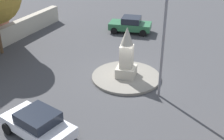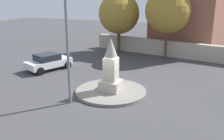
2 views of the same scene
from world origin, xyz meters
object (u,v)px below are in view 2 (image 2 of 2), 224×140
(streetlamp, at_px, (67,30))
(car_white_near_island, at_px, (48,61))
(corner_building, at_px, (191,7))
(tree_mid_cluster, at_px, (119,14))
(tree_near_wall, at_px, (168,11))
(monument, at_px, (111,68))

(streetlamp, xyz_separation_m, car_white_near_island, (5.34, 5.38, -3.72))
(car_white_near_island, height_order, corner_building, corner_building)
(car_white_near_island, xyz_separation_m, tree_mid_cluster, (8.77, -3.13, 3.47))
(streetlamp, bearing_deg, tree_mid_cluster, 9.05)
(streetlamp, xyz_separation_m, tree_near_wall, (13.21, -3.13, 0.24))
(monument, distance_m, corner_building, 18.00)
(car_white_near_island, height_order, tree_mid_cluster, tree_mid_cluster)
(streetlamp, height_order, tree_near_wall, streetlamp)
(monument, bearing_deg, car_white_near_island, 67.64)
(streetlamp, xyz_separation_m, corner_building, (19.96, -4.58, 0.22))
(car_white_near_island, height_order, tree_near_wall, tree_near_wall)
(streetlamp, relative_size, corner_building, 0.78)
(tree_mid_cluster, bearing_deg, car_white_near_island, 160.33)
(monument, distance_m, tree_near_wall, 11.26)
(corner_building, relative_size, tree_mid_cluster, 1.46)
(streetlamp, distance_m, car_white_near_island, 8.45)
(streetlamp, relative_size, tree_mid_cluster, 1.15)
(tree_mid_cluster, bearing_deg, tree_near_wall, -99.48)
(corner_building, bearing_deg, car_white_near_island, 145.74)
(car_white_near_island, xyz_separation_m, tree_near_wall, (7.87, -8.51, 3.96))
(car_white_near_island, bearing_deg, tree_near_wall, -47.24)
(corner_building, height_order, tree_mid_cluster, corner_building)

